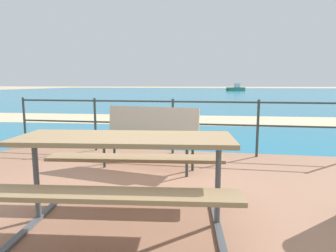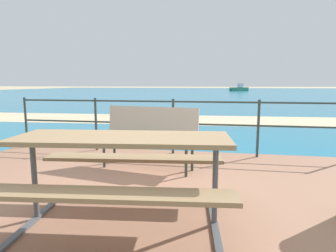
# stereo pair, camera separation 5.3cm
# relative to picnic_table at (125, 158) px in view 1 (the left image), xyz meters

# --- Properties ---
(ground_plane) EXTENTS (240.00, 240.00, 0.00)m
(ground_plane) POSITION_rel_picnic_table_xyz_m (0.01, 0.32, -0.67)
(ground_plane) COLOR tan
(patio_paving) EXTENTS (6.40, 5.20, 0.06)m
(patio_paving) POSITION_rel_picnic_table_xyz_m (0.01, 0.32, -0.64)
(patio_paving) COLOR #996B51
(patio_paving) RESTS_ON ground
(sea_water) EXTENTS (90.00, 90.00, 0.01)m
(sea_water) POSITION_rel_picnic_table_xyz_m (0.01, 40.32, -0.66)
(sea_water) COLOR teal
(sea_water) RESTS_ON ground
(beach_strip) EXTENTS (54.08, 5.15, 0.01)m
(beach_strip) POSITION_rel_picnic_table_xyz_m (0.01, 8.10, -0.66)
(beach_strip) COLOR beige
(beach_strip) RESTS_ON ground
(picnic_table) EXTENTS (2.02, 1.51, 0.80)m
(picnic_table) POSITION_rel_picnic_table_xyz_m (0.00, 0.00, 0.00)
(picnic_table) COLOR #8C704C
(picnic_table) RESTS_ON patio_paving
(park_bench) EXTENTS (1.51, 0.67, 0.91)m
(park_bench) POSITION_rel_picnic_table_xyz_m (-0.19, 1.75, -0.07)
(park_bench) COLOR tan
(park_bench) RESTS_ON patio_paving
(railing_fence) EXTENTS (5.94, 0.04, 0.99)m
(railing_fence) POSITION_rel_picnic_table_xyz_m (0.01, 2.71, 0.03)
(railing_fence) COLOR #2D3833
(railing_fence) RESTS_ON patio_paving
(boat_mid) EXTENTS (3.70, 2.38, 1.35)m
(boat_mid) POSITION_rel_picnic_table_xyz_m (3.90, 51.60, -0.23)
(boat_mid) COLOR #338466
(boat_mid) RESTS_ON sea_water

